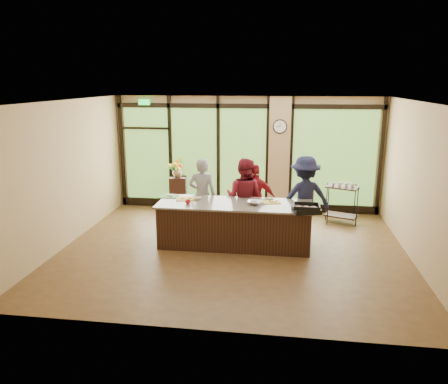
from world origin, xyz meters
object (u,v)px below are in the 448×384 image
(island_base, at_px, (235,225))
(bar_cart, at_px, (342,199))
(cook_left, at_px, (202,195))
(cook_right, at_px, (304,197))
(flower_stand, at_px, (178,193))
(roasting_pan, at_px, (306,210))

(island_base, height_order, bar_cart, bar_cart)
(island_base, height_order, cook_left, cook_left)
(island_base, xyz_separation_m, cook_right, (1.45, 0.72, 0.47))
(flower_stand, relative_size, bar_cart, 0.88)
(cook_left, distance_m, bar_cart, 3.41)
(cook_right, relative_size, flower_stand, 2.03)
(bar_cart, bearing_deg, roasting_pan, -90.50)
(cook_right, bearing_deg, flower_stand, -43.44)
(cook_left, relative_size, flower_stand, 1.92)
(island_base, distance_m, bar_cart, 3.02)
(roasting_pan, bearing_deg, cook_right, 75.80)
(bar_cart, bearing_deg, flower_stand, -166.04)
(bar_cart, bearing_deg, cook_left, -139.30)
(flower_stand, bearing_deg, cook_right, -37.30)
(island_base, xyz_separation_m, bar_cart, (2.40, 1.82, 0.17))
(cook_right, bearing_deg, cook_left, -16.35)
(roasting_pan, bearing_deg, cook_left, 138.27)
(cook_left, height_order, bar_cart, cook_left)
(roasting_pan, height_order, bar_cart, bar_cart)
(cook_right, height_order, bar_cart, cook_right)
(cook_left, xyz_separation_m, flower_stand, (-0.98, 1.69, -0.41))
(cook_right, bearing_deg, island_base, 10.83)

